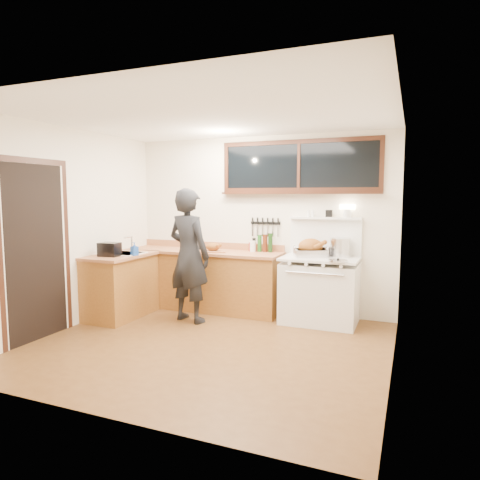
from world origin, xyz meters
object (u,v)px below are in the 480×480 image
at_px(vintage_stove, 320,288).
at_px(roast_turkey, 311,249).
at_px(man, 189,256).
at_px(cutting_board, 213,248).

relative_size(vintage_stove, roast_turkey, 3.07).
relative_size(vintage_stove, man, 0.88).
xyz_separation_m(vintage_stove, roast_turkey, (-0.14, 0.01, 0.53)).
height_order(man, cutting_board, man).
bearing_deg(roast_turkey, cutting_board, -177.05).
height_order(vintage_stove, cutting_board, vintage_stove).
bearing_deg(man, roast_turkey, 21.98).
relative_size(man, cutting_board, 3.98).
xyz_separation_m(cutting_board, roast_turkey, (1.44, 0.07, 0.05)).
bearing_deg(cutting_board, man, -100.74).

